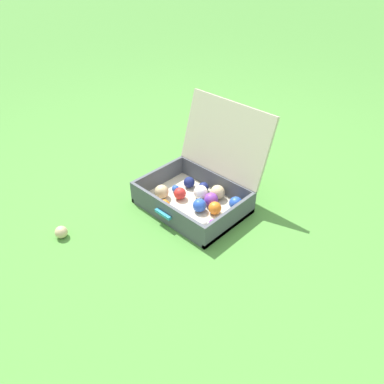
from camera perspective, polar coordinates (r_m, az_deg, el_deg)
The scene contains 3 objects.
ground_plane at distance 2.13m, azimuth 2.22°, elevation -2.54°, with size 16.00×16.00×0.00m, color #4C8C38.
open_suitcase at distance 2.12m, azimuth 1.43°, elevation 0.92°, with size 0.57×0.57×0.54m.
stray_ball_on_grass at distance 2.04m, azimuth -19.28°, elevation -5.78°, with size 0.06×0.06×0.06m, color #D1B784.
Camera 1 is at (1.10, -1.26, 1.32)m, focal length 35.04 mm.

